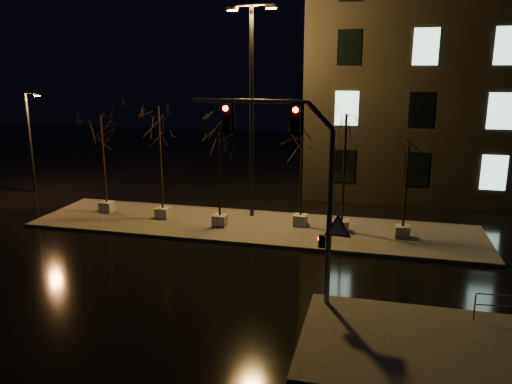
# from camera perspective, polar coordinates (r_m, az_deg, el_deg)

# --- Properties ---
(ground) EXTENTS (90.00, 90.00, 0.00)m
(ground) POSITION_cam_1_polar(r_m,az_deg,el_deg) (19.32, -5.04, -9.44)
(ground) COLOR black
(ground) RESTS_ON ground
(median) EXTENTS (22.00, 5.00, 0.15)m
(median) POSITION_cam_1_polar(r_m,az_deg,el_deg) (24.68, -0.52, -3.97)
(median) COLOR #44413D
(median) RESTS_ON ground
(sidewalk_corner) EXTENTS (7.00, 5.00, 0.15)m
(sidewalk_corner) POSITION_cam_1_polar(r_m,az_deg,el_deg) (15.33, 18.88, -16.44)
(sidewalk_corner) COLOR #44413D
(sidewalk_corner) RESTS_ON ground
(tree_0) EXTENTS (1.80, 1.80, 5.31)m
(tree_0) POSITION_cam_1_polar(r_m,az_deg,el_deg) (27.34, -17.20, 5.98)
(tree_0) COLOR #A5A49A
(tree_0) RESTS_ON median
(tree_1) EXTENTS (1.80, 1.80, 5.88)m
(tree_1) POSITION_cam_1_polar(r_m,az_deg,el_deg) (25.37, -11.00, 6.77)
(tree_1) COLOR #A5A49A
(tree_1) RESTS_ON median
(tree_2) EXTENTS (1.80, 1.80, 4.72)m
(tree_2) POSITION_cam_1_polar(r_m,az_deg,el_deg) (23.78, -4.28, 4.38)
(tree_2) COLOR #A5A49A
(tree_2) RESTS_ON median
(tree_3) EXTENTS (1.80, 1.80, 5.18)m
(tree_3) POSITION_cam_1_polar(r_m,az_deg,el_deg) (23.81, 5.27, 5.22)
(tree_3) COLOR #A5A49A
(tree_3) RESTS_ON median
(tree_4) EXTENTS (1.80, 1.80, 5.69)m
(tree_4) POSITION_cam_1_polar(r_m,az_deg,el_deg) (23.15, 10.17, 5.79)
(tree_4) COLOR #A5A49A
(tree_4) RESTS_ON median
(tree_5) EXTENTS (1.80, 1.80, 4.51)m
(tree_5) POSITION_cam_1_polar(r_m,az_deg,el_deg) (23.03, 16.93, 3.11)
(tree_5) COLOR #A5A49A
(tree_5) RESTS_ON median
(traffic_signal_mast) EXTENTS (5.37, 0.42, 6.57)m
(traffic_signal_mast) POSITION_cam_1_polar(r_m,az_deg,el_deg) (15.82, 4.75, 2.29)
(traffic_signal_mast) COLOR slate
(traffic_signal_mast) RESTS_ON sidewalk_corner
(streetlight_main) EXTENTS (2.61, 0.87, 10.50)m
(streetlight_main) POSITION_cam_1_polar(r_m,az_deg,el_deg) (25.22, -0.51, 10.62)
(streetlight_main) COLOR black
(streetlight_main) RESTS_ON median
(streetlight_far) EXTENTS (1.23, 0.35, 6.26)m
(streetlight_far) POSITION_cam_1_polar(r_m,az_deg,el_deg) (34.29, -24.32, 5.61)
(streetlight_far) COLOR black
(streetlight_far) RESTS_ON ground
(guard_rail_a) EXTENTS (2.01, 0.24, 0.87)m
(guard_rail_a) POSITION_cam_1_polar(r_m,az_deg,el_deg) (17.23, 26.99, -11.36)
(guard_rail_a) COLOR slate
(guard_rail_a) RESTS_ON sidewalk_corner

